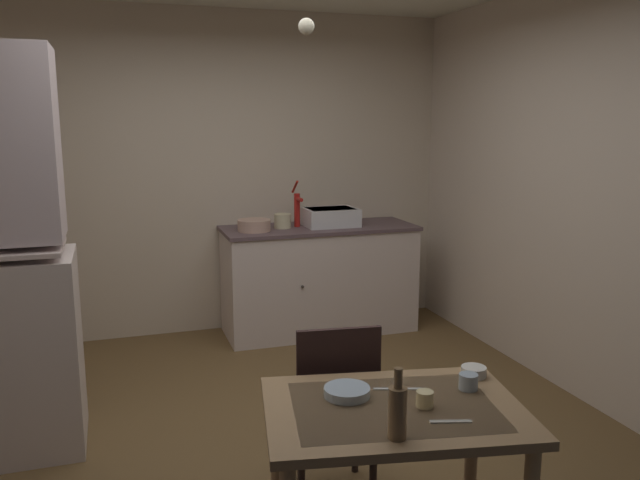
{
  "coord_description": "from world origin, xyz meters",
  "views": [
    {
      "loc": [
        -0.84,
        -3.3,
        1.81
      ],
      "look_at": [
        0.22,
        -0.06,
        1.17
      ],
      "focal_mm": 36.2,
      "sensor_mm": 36.0,
      "label": 1
    }
  ],
  "objects_px": {
    "sink_basin": "(330,217)",
    "hand_pump": "(297,207)",
    "mug_tall": "(425,399)",
    "dining_table": "(393,434)",
    "mixing_bowl_counter": "(254,225)",
    "serving_bowl_wide": "(346,392)",
    "chair_far_side": "(333,409)",
    "glass_bottle": "(397,411)"
  },
  "relations": [
    {
      "from": "sink_basin",
      "to": "glass_bottle",
      "type": "xyz_separation_m",
      "value": [
        -0.88,
        -3.25,
        -0.15
      ]
    },
    {
      "from": "hand_pump",
      "to": "serving_bowl_wide",
      "type": "distance_m",
      "value": 3.01
    },
    {
      "from": "sink_basin",
      "to": "hand_pump",
      "type": "distance_m",
      "value": 0.3
    },
    {
      "from": "mug_tall",
      "to": "hand_pump",
      "type": "bearing_deg",
      "value": 82.71
    },
    {
      "from": "glass_bottle",
      "to": "hand_pump",
      "type": "bearing_deg",
      "value": 79.68
    },
    {
      "from": "hand_pump",
      "to": "serving_bowl_wide",
      "type": "height_order",
      "value": "hand_pump"
    },
    {
      "from": "sink_basin",
      "to": "hand_pump",
      "type": "xyz_separation_m",
      "value": [
        -0.28,
        0.05,
        0.09
      ]
    },
    {
      "from": "chair_far_side",
      "to": "serving_bowl_wide",
      "type": "relative_size",
      "value": 4.95
    },
    {
      "from": "dining_table",
      "to": "mug_tall",
      "type": "height_order",
      "value": "mug_tall"
    },
    {
      "from": "hand_pump",
      "to": "glass_bottle",
      "type": "height_order",
      "value": "hand_pump"
    },
    {
      "from": "chair_far_side",
      "to": "serving_bowl_wide",
      "type": "xyz_separation_m",
      "value": [
        -0.1,
        -0.43,
        0.28
      ]
    },
    {
      "from": "dining_table",
      "to": "mug_tall",
      "type": "relative_size",
      "value": 16.32
    },
    {
      "from": "mug_tall",
      "to": "glass_bottle",
      "type": "distance_m",
      "value": 0.29
    },
    {
      "from": "mixing_bowl_counter",
      "to": "mug_tall",
      "type": "bearing_deg",
      "value": -90.1
    },
    {
      "from": "mixing_bowl_counter",
      "to": "chair_far_side",
      "type": "height_order",
      "value": "mixing_bowl_counter"
    },
    {
      "from": "hand_pump",
      "to": "serving_bowl_wide",
      "type": "bearing_deg",
      "value": -102.49
    },
    {
      "from": "sink_basin",
      "to": "glass_bottle",
      "type": "relative_size",
      "value": 1.75
    },
    {
      "from": "chair_far_side",
      "to": "glass_bottle",
      "type": "distance_m",
      "value": 0.88
    },
    {
      "from": "sink_basin",
      "to": "mixing_bowl_counter",
      "type": "xyz_separation_m",
      "value": [
        -0.67,
        -0.05,
        -0.03
      ]
    },
    {
      "from": "mixing_bowl_counter",
      "to": "sink_basin",
      "type": "bearing_deg",
      "value": 4.27
    },
    {
      "from": "sink_basin",
      "to": "mug_tall",
      "type": "bearing_deg",
      "value": -102.45
    },
    {
      "from": "dining_table",
      "to": "serving_bowl_wide",
      "type": "distance_m",
      "value": 0.24
    },
    {
      "from": "mixing_bowl_counter",
      "to": "serving_bowl_wide",
      "type": "distance_m",
      "value": 2.85
    },
    {
      "from": "dining_table",
      "to": "hand_pump",
      "type": "bearing_deg",
      "value": 80.63
    },
    {
      "from": "chair_far_side",
      "to": "hand_pump",
      "type": "bearing_deg",
      "value": 77.59
    },
    {
      "from": "sink_basin",
      "to": "chair_far_side",
      "type": "height_order",
      "value": "sink_basin"
    },
    {
      "from": "serving_bowl_wide",
      "to": "glass_bottle",
      "type": "height_order",
      "value": "glass_bottle"
    },
    {
      "from": "mixing_bowl_counter",
      "to": "serving_bowl_wide",
      "type": "relative_size",
      "value": 1.46
    },
    {
      "from": "sink_basin",
      "to": "dining_table",
      "type": "bearing_deg",
      "value": -104.56
    },
    {
      "from": "mixing_bowl_counter",
      "to": "chair_far_side",
      "type": "distance_m",
      "value": 2.45
    },
    {
      "from": "sink_basin",
      "to": "mug_tall",
      "type": "height_order",
      "value": "sink_basin"
    },
    {
      "from": "hand_pump",
      "to": "dining_table",
      "type": "distance_m",
      "value": 3.14
    },
    {
      "from": "mixing_bowl_counter",
      "to": "dining_table",
      "type": "distance_m",
      "value": 2.99
    },
    {
      "from": "sink_basin",
      "to": "hand_pump",
      "type": "relative_size",
      "value": 1.13
    },
    {
      "from": "mug_tall",
      "to": "glass_bottle",
      "type": "xyz_separation_m",
      "value": [
        -0.2,
        -0.19,
        0.07
      ]
    },
    {
      "from": "hand_pump",
      "to": "mixing_bowl_counter",
      "type": "bearing_deg",
      "value": -166.32
    },
    {
      "from": "serving_bowl_wide",
      "to": "chair_far_side",
      "type": "bearing_deg",
      "value": 77.1
    },
    {
      "from": "mug_tall",
      "to": "sink_basin",
      "type": "bearing_deg",
      "value": 77.55
    },
    {
      "from": "mug_tall",
      "to": "dining_table",
      "type": "bearing_deg",
      "value": 160.17
    },
    {
      "from": "hand_pump",
      "to": "dining_table",
      "type": "height_order",
      "value": "hand_pump"
    },
    {
      "from": "serving_bowl_wide",
      "to": "mug_tall",
      "type": "xyz_separation_m",
      "value": [
        0.25,
        -0.18,
        0.01
      ]
    },
    {
      "from": "mixing_bowl_counter",
      "to": "serving_bowl_wide",
      "type": "xyz_separation_m",
      "value": [
        -0.26,
        -2.83,
        -0.2
      ]
    }
  ]
}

